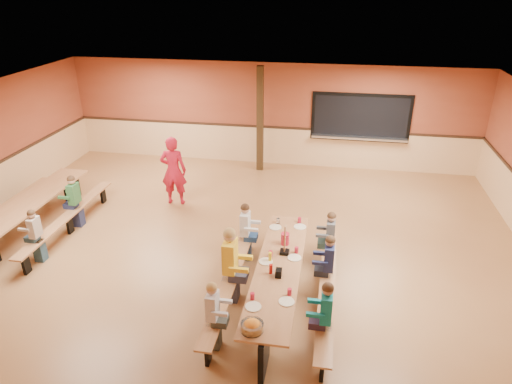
# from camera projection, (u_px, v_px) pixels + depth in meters

# --- Properties ---
(ground) EXTENTS (12.00, 12.00, 0.00)m
(ground) POSITION_uv_depth(u_px,v_px,m) (235.00, 248.00, 9.56)
(ground) COLOR brown
(ground) RESTS_ON ground
(room_envelope) EXTENTS (12.04, 10.04, 3.02)m
(room_envelope) POSITION_uv_depth(u_px,v_px,m) (234.00, 219.00, 9.27)
(room_envelope) COLOR brown
(room_envelope) RESTS_ON ground
(kitchen_pass_through) EXTENTS (2.78, 0.28, 1.38)m
(kitchen_pass_through) POSITION_uv_depth(u_px,v_px,m) (360.00, 120.00, 12.94)
(kitchen_pass_through) COLOR black
(kitchen_pass_through) RESTS_ON ground
(structural_post) EXTENTS (0.18, 0.18, 3.00)m
(structural_post) POSITION_uv_depth(u_px,v_px,m) (260.00, 120.00, 12.88)
(structural_post) COLOR black
(structural_post) RESTS_ON ground
(cafeteria_table_main) EXTENTS (1.91, 3.70, 0.74)m
(cafeteria_table_main) POSITION_uv_depth(u_px,v_px,m) (278.00, 277.00, 7.75)
(cafeteria_table_main) COLOR #9B653D
(cafeteria_table_main) RESTS_ON ground
(cafeteria_table_second) EXTENTS (1.91, 3.70, 0.74)m
(cafeteria_table_second) POSITION_uv_depth(u_px,v_px,m) (33.00, 209.00, 10.05)
(cafeteria_table_second) COLOR #9B653D
(cafeteria_table_second) RESTS_ON ground
(seated_child_white_left) EXTENTS (0.34, 0.28, 1.15)m
(seated_child_white_left) POSITION_uv_depth(u_px,v_px,m) (213.00, 316.00, 6.78)
(seated_child_white_left) COLOR silver
(seated_child_white_left) RESTS_ON ground
(seated_adult_yellow) EXTENTS (0.46, 0.37, 1.39)m
(seated_adult_yellow) POSITION_uv_depth(u_px,v_px,m) (230.00, 265.00, 7.76)
(seated_adult_yellow) COLOR yellow
(seated_adult_yellow) RESTS_ON ground
(seated_child_grey_left) EXTENTS (0.36, 0.30, 1.20)m
(seated_child_grey_left) POSITION_uv_depth(u_px,v_px,m) (245.00, 232.00, 8.97)
(seated_child_grey_left) COLOR silver
(seated_child_grey_left) RESTS_ON ground
(seated_child_teal_right) EXTENTS (0.37, 0.30, 1.20)m
(seated_child_teal_right) POSITION_uv_depth(u_px,v_px,m) (325.00, 318.00, 6.70)
(seated_child_teal_right) COLOR #147D87
(seated_child_teal_right) RESTS_ON ground
(seated_child_navy_right) EXTENTS (0.36, 0.30, 1.20)m
(seated_child_navy_right) POSITION_uv_depth(u_px,v_px,m) (328.00, 267.00, 7.89)
(seated_child_navy_right) COLOR navy
(seated_child_navy_right) RESTS_ON ground
(seated_child_char_right) EXTENTS (0.35, 0.29, 1.17)m
(seated_child_char_right) POSITION_uv_depth(u_px,v_px,m) (330.00, 240.00, 8.71)
(seated_child_char_right) COLOR #45494E
(seated_child_char_right) RESTS_ON ground
(seated_child_green_sec) EXTENTS (0.37, 0.30, 1.21)m
(seated_child_green_sec) POSITION_uv_depth(u_px,v_px,m) (75.00, 201.00, 10.19)
(seated_child_green_sec) COLOR #2E6435
(seated_child_green_sec) RESTS_ON ground
(seated_child_tan_sec) EXTENTS (0.32, 0.26, 1.11)m
(seated_child_tan_sec) POSITION_uv_depth(u_px,v_px,m) (36.00, 236.00, 8.92)
(seated_child_tan_sec) COLOR tan
(seated_child_tan_sec) RESTS_ON ground
(standing_woman) EXTENTS (0.67, 0.48, 1.74)m
(standing_woman) POSITION_uv_depth(u_px,v_px,m) (173.00, 171.00, 11.13)
(standing_woman) COLOR #B4142B
(standing_woman) RESTS_ON ground
(punch_pitcher) EXTENTS (0.16, 0.16, 0.22)m
(punch_pitcher) POSITION_uv_depth(u_px,v_px,m) (285.00, 239.00, 8.26)
(punch_pitcher) COLOR #B3172E
(punch_pitcher) RESTS_ON cafeteria_table_main
(chip_bowl) EXTENTS (0.32, 0.32, 0.15)m
(chip_bowl) POSITION_uv_depth(u_px,v_px,m) (252.00, 326.00, 6.24)
(chip_bowl) COLOR #FFAD28
(chip_bowl) RESTS_ON cafeteria_table_main
(napkin_dispenser) EXTENTS (0.10, 0.14, 0.13)m
(napkin_dispenser) POSITION_uv_depth(u_px,v_px,m) (279.00, 273.00, 7.38)
(napkin_dispenser) COLOR black
(napkin_dispenser) RESTS_ON cafeteria_table_main
(condiment_mustard) EXTENTS (0.06, 0.06, 0.17)m
(condiment_mustard) POSITION_uv_depth(u_px,v_px,m) (270.00, 257.00, 7.77)
(condiment_mustard) COLOR yellow
(condiment_mustard) RESTS_ON cafeteria_table_main
(condiment_ketchup) EXTENTS (0.06, 0.06, 0.17)m
(condiment_ketchup) POSITION_uv_depth(u_px,v_px,m) (271.00, 269.00, 7.44)
(condiment_ketchup) COLOR #B2140F
(condiment_ketchup) RESTS_ON cafeteria_table_main
(table_paddle) EXTENTS (0.16, 0.16, 0.56)m
(table_paddle) POSITION_uv_depth(u_px,v_px,m) (285.00, 247.00, 7.96)
(table_paddle) COLOR black
(table_paddle) RESTS_ON cafeteria_table_main
(place_settings) EXTENTS (0.65, 3.30, 0.11)m
(place_settings) POSITION_uv_depth(u_px,v_px,m) (279.00, 264.00, 7.63)
(place_settings) COLOR beige
(place_settings) RESTS_ON cafeteria_table_main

